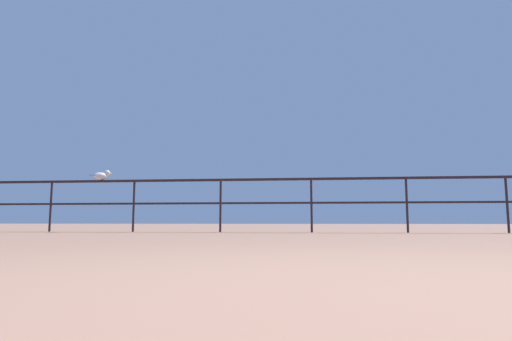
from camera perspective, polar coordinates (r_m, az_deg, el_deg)
The scene contains 3 objects.
ground_plane at distance 1.41m, azimuth 13.18°, elevation -15.72°, with size 60.00×60.00×0.00m, color #966A54.
pier_railing at distance 8.41m, azimuth 7.43°, elevation -2.91°, with size 18.14×0.05×1.07m.
seagull_on_rail at distance 9.44m, azimuth -19.99°, elevation -0.63°, with size 0.36×0.37×0.22m.
Camera 1 is at (-0.16, -1.38, 0.22)m, focal length 29.81 mm.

